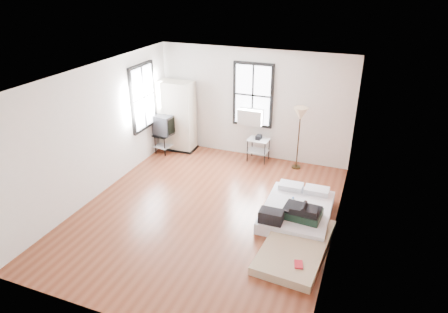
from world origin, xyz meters
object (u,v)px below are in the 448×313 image
at_px(mattress_main, 297,210).
at_px(side_table, 258,143).
at_px(floor_lamp, 300,117).
at_px(wardrobe, 177,116).
at_px(tv_stand, 166,125).
at_px(mattress_bare, 297,238).

relative_size(mattress_main, side_table, 2.53).
relative_size(side_table, floor_lamp, 0.44).
bearing_deg(wardrobe, tv_stand, -131.66).
bearing_deg(floor_lamp, mattress_bare, -77.82).
distance_m(floor_lamp, tv_stand, 3.55).
xyz_separation_m(mattress_bare, floor_lamp, (-0.66, 3.04, 1.21)).
distance_m(mattress_main, side_table, 2.72).
xyz_separation_m(mattress_main, side_table, (-1.48, 2.26, 0.32)).
bearing_deg(floor_lamp, side_table, 176.07).
distance_m(mattress_bare, floor_lamp, 3.33).
bearing_deg(wardrobe, side_table, 0.61).
relative_size(mattress_main, floor_lamp, 1.12).
xyz_separation_m(side_table, floor_lamp, (1.02, -0.07, 0.86)).
distance_m(side_table, floor_lamp, 1.34).
relative_size(mattress_bare, wardrobe, 1.07).
bearing_deg(floor_lamp, wardrobe, 180.00).
bearing_deg(side_table, wardrobe, -178.23).
xyz_separation_m(mattress_main, floor_lamp, (-0.46, 2.19, 1.18)).
distance_m(mattress_bare, side_table, 3.55).
relative_size(wardrobe, floor_lamp, 1.20).
distance_m(wardrobe, floor_lamp, 3.31).
height_order(mattress_bare, tv_stand, tv_stand).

